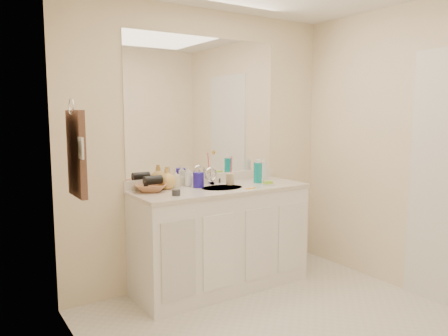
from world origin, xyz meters
The scene contains 26 objects.
wall_back centered at (0.00, 1.30, 1.20)m, with size 2.60×0.02×2.40m, color #F9E6C2.
wall_left centered at (-1.30, 0.00, 1.20)m, with size 0.02×2.60×2.40m, color #F9E6C2.
wall_right centered at (1.30, 0.00, 1.20)m, with size 0.02×2.60×2.40m, color #F9E6C2.
vanity_cabinet centered at (0.00, 1.02, 0.42)m, with size 1.50×0.55×0.85m, color white.
countertop centered at (0.00, 1.02, 0.86)m, with size 1.52×0.57×0.03m, color silver.
backsplash centered at (0.00, 1.29, 0.92)m, with size 1.52×0.03×0.08m, color silver.
sink_basin centered at (0.00, 1.00, 0.87)m, with size 0.37×0.37×0.02m, color #BBB8A4.
faucet centered at (0.00, 1.18, 0.94)m, with size 0.02×0.02×0.11m, color silver.
mirror centered at (0.00, 1.29, 1.56)m, with size 1.48×0.01×1.20m, color white.
blue_mug centered at (-0.16, 1.12, 0.94)m, with size 0.09×0.09×0.13m, color #201699.
tan_cup centered at (0.14, 1.10, 0.93)m, with size 0.07×0.07×0.10m, color #CBB98F.
toothbrush centered at (0.15, 1.10, 1.03)m, with size 0.01×0.01×0.20m, color #FB426D.
mouthwash_bottle centered at (0.41, 1.05, 0.97)m, with size 0.08×0.08×0.18m, color #0C8F91.
clear_pump_bottle centered at (0.57, 1.16, 0.96)m, with size 0.06×0.06×0.16m, color silver.
soap_dish centered at (0.40, 0.89, 0.89)m, with size 0.11×0.08×0.01m, color silver.
green_soap centered at (0.40, 0.89, 0.90)m, with size 0.08×0.05×0.03m, color #93C931.
orange_comb centered at (0.17, 0.84, 0.88)m, with size 0.12×0.02×0.00m, color #F6A819.
dark_jar centered at (-0.49, 0.90, 0.90)m, with size 0.07×0.07×0.05m, color #2D2D33.
soap_bottle_white centered at (-0.20, 1.23, 0.97)m, with size 0.07×0.07×0.17m, color white.
soap_bottle_cream centered at (-0.33, 1.23, 0.96)m, with size 0.07×0.07×0.16m, color beige.
soap_bottle_yellow centered at (-0.42, 1.20, 0.97)m, with size 0.14×0.14×0.18m, color #D7A853.
wicker_basket centered at (-0.58, 1.16, 0.91)m, with size 0.25×0.25×0.06m, color #AC6C45.
hair_dryer centered at (-0.56, 1.16, 0.97)m, with size 0.07×0.07×0.15m, color black.
towel_ring centered at (-1.27, 0.77, 1.55)m, with size 0.11×0.11×0.01m, color silver.
hand_towel centered at (-1.25, 0.77, 1.25)m, with size 0.04×0.32×0.55m, color #3C2720.
switch_plate centered at (-1.27, 0.57, 1.30)m, with size 0.01×0.09×0.13m, color silver.
Camera 1 is at (-1.96, -2.05, 1.51)m, focal length 35.00 mm.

